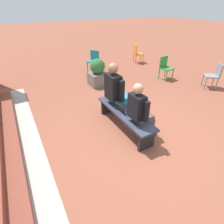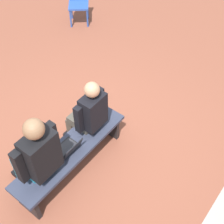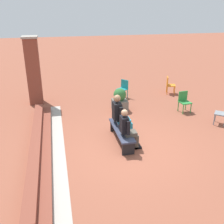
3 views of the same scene
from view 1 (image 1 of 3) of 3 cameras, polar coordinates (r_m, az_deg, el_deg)
name	(u,v)px [view 1 (image 1 of 3)]	position (r m, az deg, el deg)	size (l,w,h in m)	color
ground_plane	(135,135)	(4.00, 7.68, -7.52)	(60.00, 60.00, 0.00)	brown
concrete_strip	(35,159)	(3.73, -23.72, -13.96)	(7.27, 0.40, 0.01)	#A8A399
brick_steps	(0,166)	(3.71, -32.64, -14.72)	(6.47, 0.60, 0.30)	brown
bench	(125,115)	(3.99, 4.14, -1.05)	(1.80, 0.44, 0.45)	#33384C
person_student	(140,111)	(3.54, 9.23, 0.47)	(0.51, 0.65, 1.30)	#4C473D
person_adult	(117,91)	(4.17, 1.70, 6.88)	(0.60, 0.76, 1.44)	teal
laptop	(124,109)	(3.93, 3.79, 0.93)	(0.32, 0.29, 0.21)	black
plastic_chair_foreground	(165,66)	(7.18, 17.03, 14.07)	(0.47, 0.47, 0.84)	#2D893D
plastic_chair_near_bench_left	(137,53)	(9.08, 8.21, 18.62)	(0.54, 0.54, 0.84)	orange
plastic_chair_by_pillar	(214,74)	(6.97, 30.42, 10.56)	(0.59, 0.59, 0.84)	gray
plastic_chair_far_right	(94,60)	(7.83, -6.00, 16.64)	(0.59, 0.59, 0.84)	teal
planter	(98,73)	(6.31, -4.67, 12.52)	(0.60, 0.60, 0.94)	#6B665B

